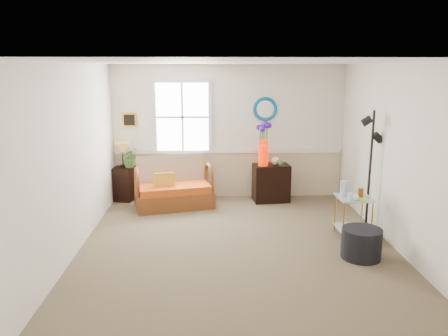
{
  "coord_description": "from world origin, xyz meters",
  "views": [
    {
      "loc": [
        -0.41,
        -5.96,
        2.52
      ],
      "look_at": [
        -0.18,
        0.2,
        1.11
      ],
      "focal_mm": 35.0,
      "sensor_mm": 36.0,
      "label": 1
    }
  ],
  "objects_px": {
    "cabinet": "(271,183)",
    "floor_lamp": "(370,172)",
    "ottoman": "(361,243)",
    "loveseat": "(174,183)",
    "side_table": "(353,217)",
    "lamp_stand": "(124,184)"
  },
  "relations": [
    {
      "from": "loveseat",
      "to": "cabinet",
      "type": "relative_size",
      "value": 1.93
    },
    {
      "from": "loveseat",
      "to": "ottoman",
      "type": "distance_m",
      "value": 3.6
    },
    {
      "from": "loveseat",
      "to": "cabinet",
      "type": "height_order",
      "value": "loveseat"
    },
    {
      "from": "loveseat",
      "to": "side_table",
      "type": "bearing_deg",
      "value": -43.47
    },
    {
      "from": "ottoman",
      "to": "cabinet",
      "type": "bearing_deg",
      "value": 107.96
    },
    {
      "from": "side_table",
      "to": "ottoman",
      "type": "height_order",
      "value": "side_table"
    },
    {
      "from": "loveseat",
      "to": "cabinet",
      "type": "xyz_separation_m",
      "value": [
        1.85,
        0.28,
        -0.09
      ]
    },
    {
      "from": "lamp_stand",
      "to": "floor_lamp",
      "type": "height_order",
      "value": "floor_lamp"
    },
    {
      "from": "cabinet",
      "to": "ottoman",
      "type": "bearing_deg",
      "value": -77.67
    },
    {
      "from": "cabinet",
      "to": "side_table",
      "type": "distance_m",
      "value": 2.14
    },
    {
      "from": "lamp_stand",
      "to": "ottoman",
      "type": "height_order",
      "value": "lamp_stand"
    },
    {
      "from": "cabinet",
      "to": "side_table",
      "type": "height_order",
      "value": "cabinet"
    },
    {
      "from": "loveseat",
      "to": "lamp_stand",
      "type": "height_order",
      "value": "loveseat"
    },
    {
      "from": "cabinet",
      "to": "ottoman",
      "type": "xyz_separation_m",
      "value": [
        0.86,
        -2.65,
        -0.16
      ]
    },
    {
      "from": "loveseat",
      "to": "floor_lamp",
      "type": "bearing_deg",
      "value": -36.44
    },
    {
      "from": "lamp_stand",
      "to": "floor_lamp",
      "type": "distance_m",
      "value": 4.55
    },
    {
      "from": "lamp_stand",
      "to": "loveseat",
      "type": "bearing_deg",
      "value": -23.93
    },
    {
      "from": "lamp_stand",
      "to": "cabinet",
      "type": "bearing_deg",
      "value": -3.26
    },
    {
      "from": "cabinet",
      "to": "side_table",
      "type": "xyz_separation_m",
      "value": [
        0.98,
        -1.9,
        -0.05
      ]
    },
    {
      "from": "side_table",
      "to": "ottoman",
      "type": "bearing_deg",
      "value": -99.46
    },
    {
      "from": "loveseat",
      "to": "side_table",
      "type": "xyz_separation_m",
      "value": [
        2.83,
        -1.62,
        -0.14
      ]
    },
    {
      "from": "cabinet",
      "to": "floor_lamp",
      "type": "bearing_deg",
      "value": -56.45
    }
  ]
}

